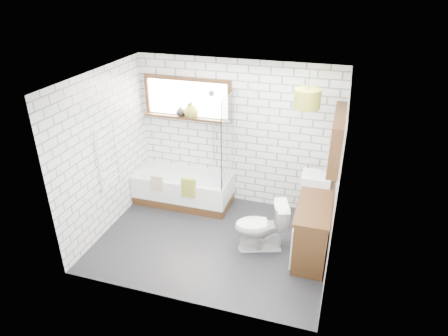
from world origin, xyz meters
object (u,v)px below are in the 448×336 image
(bathtub, at_px, (184,188))
(vanity, at_px, (314,223))
(toilet, at_px, (261,226))
(basin, at_px, (316,178))
(pendant, at_px, (307,99))

(bathtub, xyz_separation_m, vanity, (2.32, -0.65, 0.15))
(vanity, bearing_deg, toilet, -160.74)
(basin, distance_m, toilet, 1.13)
(basin, distance_m, pendant, 1.23)
(bathtub, height_order, toilet, toilet)
(basin, relative_size, pendant, 1.15)
(bathtub, distance_m, vanity, 2.41)
(bathtub, height_order, vanity, vanity)
(vanity, xyz_separation_m, basin, (-0.06, 0.50, 0.48))
(vanity, relative_size, basin, 3.36)
(toilet, height_order, pendant, pendant)
(bathtub, distance_m, pendant, 2.72)
(toilet, bearing_deg, vanity, 90.27)
(basin, bearing_deg, pendant, 167.75)
(basin, height_order, toilet, basin)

